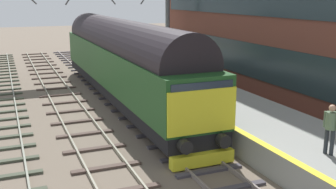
{
  "coord_description": "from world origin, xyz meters",
  "views": [
    {
      "loc": [
        -6.25,
        -15.05,
        5.95
      ],
      "look_at": [
        0.2,
        0.67,
        1.8
      ],
      "focal_mm": 43.37,
      "sensor_mm": 36.0,
      "label": 1
    }
  ],
  "objects": [
    {
      "name": "station_platform",
      "position": [
        3.6,
        0.0,
        0.5
      ],
      "size": [
        4.0,
        44.0,
        1.01
      ],
      "color": "gray",
      "rests_on": "ground"
    },
    {
      "name": "diesel_locomotive",
      "position": [
        0.0,
        6.99,
        2.49
      ],
      "size": [
        2.74,
        20.34,
        4.68
      ],
      "color": "black",
      "rests_on": "ground"
    },
    {
      "name": "track_adjacent_far_west",
      "position": [
        -6.58,
        -0.0,
        0.06
      ],
      "size": [
        2.5,
        60.0,
        0.15
      ],
      "color": "gray",
      "rests_on": "ground"
    },
    {
      "name": "waiting_passenger",
      "position": [
        3.11,
        -5.75,
        1.99
      ],
      "size": [
        0.43,
        0.49,
        1.64
      ],
      "rotation": [
        0.0,
        0.0,
        1.88
      ],
      "color": "#252A2E",
      "rests_on": "station_platform"
    },
    {
      "name": "track_main",
      "position": [
        0.0,
        0.0,
        0.06
      ],
      "size": [
        2.5,
        60.0,
        0.15
      ],
      "color": "gray",
      "rests_on": "ground"
    },
    {
      "name": "track_adjacent_west",
      "position": [
        -3.21,
        0.0,
        0.06
      ],
      "size": [
        2.5,
        60.0,
        0.15
      ],
      "color": "gray",
      "rests_on": "ground"
    },
    {
      "name": "ground_plane",
      "position": [
        0.0,
        0.0,
        0.0
      ],
      "size": [
        140.0,
        140.0,
        0.0
      ],
      "primitive_type": "plane",
      "color": "#6A5D4E",
      "rests_on": "ground"
    }
  ]
}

